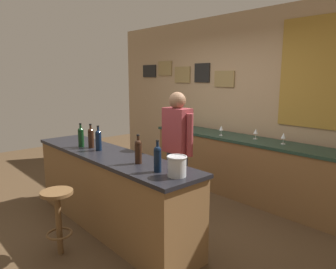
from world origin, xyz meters
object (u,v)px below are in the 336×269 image
(wine_bottle_b, at_px, (91,137))
(wine_bottle_d, at_px, (138,151))
(wine_bottle_a, at_px, (81,136))
(wine_glass_b, at_px, (256,132))
(coffee_mug, at_px, (183,126))
(wine_bottle_e, at_px, (158,158))
(ice_bucket, at_px, (177,166))
(bartender, at_px, (177,146))
(wine_glass_c, at_px, (284,136))
(bar_stool, at_px, (58,212))
(wine_bottle_c, at_px, (98,139))
(wine_glass_a, at_px, (221,128))

(wine_bottle_b, distance_m, wine_bottle_d, 0.98)
(wine_bottle_a, height_order, wine_glass_b, wine_bottle_a)
(wine_glass_b, bearing_deg, coffee_mug, -175.61)
(wine_bottle_e, bearing_deg, ice_bucket, 11.27)
(bartender, bearing_deg, ice_bucket, -43.72)
(wine_bottle_a, bearing_deg, wine_bottle_b, 28.39)
(wine_bottle_a, height_order, ice_bucket, wine_bottle_a)
(ice_bucket, xyz_separation_m, wine_glass_c, (-0.09, 2.07, -0.01))
(bar_stool, bearing_deg, bartender, 83.97)
(wine_bottle_e, relative_size, wine_glass_b, 1.97)
(bartender, bearing_deg, wine_bottle_c, -122.76)
(wine_bottle_e, xyz_separation_m, wine_glass_a, (-0.83, 2.00, -0.05))
(wine_bottle_b, bearing_deg, wine_bottle_c, -1.01)
(wine_bottle_a, height_order, coffee_mug, wine_bottle_a)
(wine_bottle_c, relative_size, ice_bucket, 1.63)
(wine_bottle_c, height_order, coffee_mug, wine_bottle_c)
(wine_glass_b, distance_m, wine_glass_c, 0.45)
(bartender, bearing_deg, wine_glass_b, 77.03)
(wine_glass_a, bearing_deg, bartender, -79.28)
(bartender, height_order, wine_glass_c, bartender)
(bartender, relative_size, wine_glass_b, 10.45)
(coffee_mug, bearing_deg, wine_bottle_a, -83.01)
(wine_bottle_d, height_order, coffee_mug, wine_bottle_d)
(wine_bottle_b, xyz_separation_m, wine_bottle_e, (1.33, -0.03, 0.00))
(coffee_mug, bearing_deg, bartender, -47.39)
(ice_bucket, height_order, wine_glass_b, ice_bucket)
(wine_glass_c, bearing_deg, coffee_mug, -177.47)
(wine_bottle_d, distance_m, ice_bucket, 0.57)
(wine_bottle_e, relative_size, wine_glass_a, 1.97)
(bar_stool, xyz_separation_m, wine_bottle_d, (0.42, 0.71, 0.60))
(wine_bottle_a, xyz_separation_m, wine_bottle_b, (0.13, 0.07, 0.00))
(wine_bottle_d, relative_size, wine_glass_c, 1.97)
(bar_stool, bearing_deg, wine_bottle_e, 40.86)
(bar_stool, relative_size, wine_bottle_c, 2.22)
(wine_bottle_d, height_order, wine_glass_c, wine_bottle_d)
(wine_bottle_a, height_order, wine_bottle_d, same)
(bar_stool, bearing_deg, ice_bucket, 35.71)
(wine_bottle_e, bearing_deg, coffee_mug, 130.11)
(wine_glass_b, bearing_deg, wine_bottle_e, -81.66)
(bartender, height_order, bar_stool, bartender)
(wine_bottle_a, xyz_separation_m, wine_bottle_e, (1.46, 0.04, 0.00))
(wine_bottle_b, bearing_deg, wine_bottle_a, -151.61)
(bar_stool, distance_m, wine_bottle_a, 1.10)
(wine_bottle_b, bearing_deg, coffee_mug, 100.84)
(wine_bottle_d, distance_m, coffee_mug, 2.42)
(wine_bottle_d, distance_m, wine_bottle_e, 0.35)
(wine_bottle_a, bearing_deg, bar_stool, -42.48)
(wine_bottle_c, xyz_separation_m, wine_glass_a, (0.30, 1.97, -0.05))
(bartender, height_order, wine_bottle_e, bartender)
(wine_bottle_e, distance_m, wine_glass_c, 2.12)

